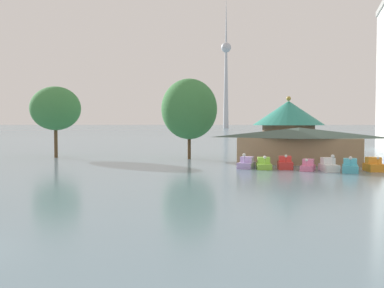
# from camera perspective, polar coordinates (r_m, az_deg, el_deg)

# --- Properties ---
(pedal_boat_lavender) EXTENTS (1.78, 2.74, 1.73)m
(pedal_boat_lavender) POSITION_cam_1_polar(r_m,az_deg,el_deg) (52.87, 6.57, -2.36)
(pedal_boat_lavender) COLOR #B299D8
(pedal_boat_lavender) RESTS_ON ground
(pedal_boat_lime) EXTENTS (2.05, 3.13, 1.53)m
(pedal_boat_lime) POSITION_cam_1_polar(r_m,az_deg,el_deg) (52.36, 8.65, -2.43)
(pedal_boat_lime) COLOR #8CCC3F
(pedal_boat_lime) RESTS_ON ground
(pedal_boat_red) EXTENTS (1.88, 2.75, 1.64)m
(pedal_boat_red) POSITION_cam_1_polar(r_m,az_deg,el_deg) (52.73, 11.15, -2.35)
(pedal_boat_red) COLOR red
(pedal_boat_red) RESTS_ON ground
(pedal_boat_pink) EXTENTS (1.60, 2.97, 1.33)m
(pedal_boat_pink) POSITION_cam_1_polar(r_m,az_deg,el_deg) (51.73, 13.79, -2.58)
(pedal_boat_pink) COLOR pink
(pedal_boat_pink) RESTS_ON ground
(pedal_boat_white) EXTENTS (2.20, 3.21, 1.83)m
(pedal_boat_white) POSITION_cam_1_polar(r_m,az_deg,el_deg) (51.43, 16.13, -2.53)
(pedal_boat_white) COLOR white
(pedal_boat_white) RESTS_ON ground
(pedal_boat_cyan) EXTENTS (1.68, 2.99, 1.71)m
(pedal_boat_cyan) POSITION_cam_1_polar(r_m,az_deg,el_deg) (51.00, 18.50, -2.61)
(pedal_boat_cyan) COLOR #4CB7CC
(pedal_boat_cyan) RESTS_ON ground
(pedal_boat_orange) EXTENTS (2.19, 2.64, 1.59)m
(pedal_boat_orange) POSITION_cam_1_polar(r_m,az_deg,el_deg) (52.80, 21.07, -2.45)
(pedal_boat_orange) COLOR orange
(pedal_boat_orange) RESTS_ON ground
(boathouse) EXTENTS (15.72, 5.78, 4.46)m
(boathouse) POSITION_cam_1_polar(r_m,az_deg,el_deg) (59.20, 12.78, -0.11)
(boathouse) COLOR #9E7F5B
(boathouse) RESTS_ON ground
(green_roof_pavilion) EXTENTS (10.66, 10.66, 8.98)m
(green_roof_pavilion) POSITION_cam_1_polar(r_m,az_deg,el_deg) (71.94, 11.53, 2.35)
(green_roof_pavilion) COLOR brown
(green_roof_pavilion) RESTS_ON ground
(shoreline_tree_tall_left) EXTENTS (7.21, 7.21, 10.24)m
(shoreline_tree_tall_left) POSITION_cam_1_polar(r_m,az_deg,el_deg) (70.93, -16.12, 4.13)
(shoreline_tree_tall_left) COLOR brown
(shoreline_tree_tall_left) RESTS_ON ground
(shoreline_tree_mid) EXTENTS (7.71, 7.71, 11.11)m
(shoreline_tree_mid) POSITION_cam_1_polar(r_m,az_deg,el_deg) (65.43, -0.34, 4.24)
(shoreline_tree_mid) COLOR brown
(shoreline_tree_mid) RESTS_ON ground
(distant_broadcast_tower) EXTENTS (9.07, 9.07, 157.04)m
(distant_broadcast_tower) POSITION_cam_1_polar(r_m,az_deg,el_deg) (436.89, 4.12, 10.23)
(distant_broadcast_tower) COLOR #B7BCC6
(distant_broadcast_tower) RESTS_ON ground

